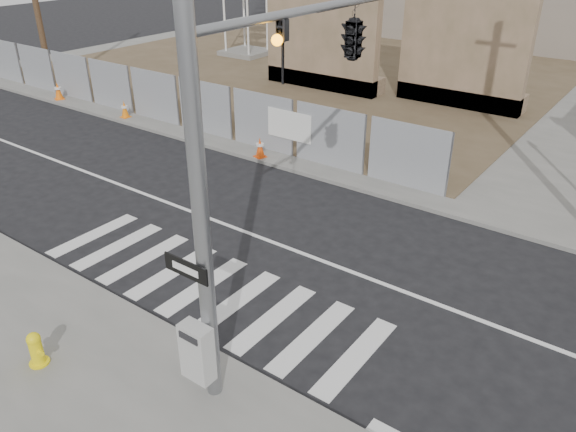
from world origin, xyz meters
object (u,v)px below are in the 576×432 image
Objects in this scene: traffic_cone_c at (260,148)px; traffic_cone_a at (58,91)px; traffic_cone_b at (125,109)px; signal_pole at (308,92)px; traffic_cone_d at (311,148)px; fire_hydrant at (36,349)px.

traffic_cone_a is at bearing 179.22° from traffic_cone_c.
traffic_cone_c is (7.37, -0.18, 0.01)m from traffic_cone_b.
signal_pole is 9.75m from traffic_cone_d.
traffic_cone_d is (-1.71, 11.49, 0.01)m from fire_hydrant.
signal_pole is 9.91× the size of traffic_cone_c.
traffic_cone_d is at bearing 123.19° from signal_pole.
signal_pole is 10.13× the size of traffic_cone_b.
traffic_cone_a is at bearing 160.51° from signal_pole.
traffic_cone_d is at bearing 5.47° from traffic_cone_b.
signal_pole is 9.85m from traffic_cone_c.
traffic_cone_b is 7.37m from traffic_cone_c.
traffic_cone_a is (-15.16, 10.63, 0.04)m from fire_hydrant.
traffic_cone_a is 12.00m from traffic_cone_c.
traffic_cone_b is 0.98× the size of traffic_cone_c.
traffic_cone_b is (-10.53, 10.65, -0.01)m from fire_hydrant.
traffic_cone_a is (-18.24, 6.45, -4.28)m from signal_pole.
traffic_cone_c is 0.97× the size of traffic_cone_d.
traffic_cone_d reaches higher than fire_hydrant.
traffic_cone_d is (-4.79, 7.32, -4.31)m from signal_pole.
traffic_cone_a is 13.48m from traffic_cone_d.
traffic_cone_c reaches higher than traffic_cone_b.
fire_hydrant is 0.88× the size of traffic_cone_a.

